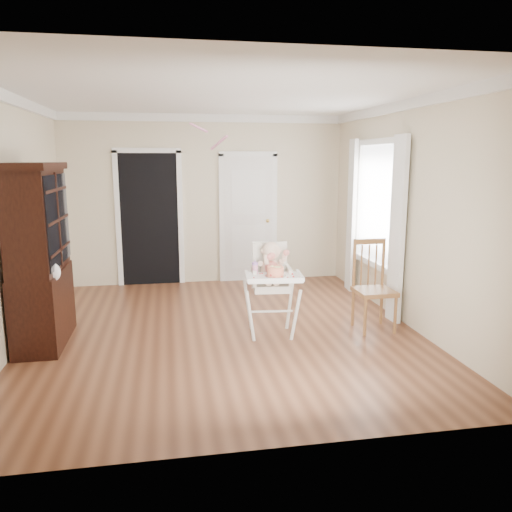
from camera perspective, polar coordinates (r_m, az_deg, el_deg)
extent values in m
plane|color=#552F1D|center=(6.01, -3.69, -8.54)|extent=(5.00, 5.00, 0.00)
plane|color=white|center=(5.70, -4.04, 17.96)|extent=(5.00, 5.00, 0.00)
plane|color=beige|center=(8.18, -5.79, 6.36)|extent=(4.50, 0.00, 4.50)
plane|color=beige|center=(5.90, -26.18, 3.48)|extent=(0.00, 5.00, 5.00)
plane|color=beige|center=(6.35, 16.84, 4.60)|extent=(0.00, 5.00, 5.00)
cube|color=black|center=(8.17, -12.06, 4.06)|extent=(0.90, 0.03, 2.10)
cube|color=white|center=(8.20, -15.49, 3.92)|extent=(0.08, 0.05, 2.18)
cube|color=white|center=(8.17, -8.62, 4.17)|extent=(0.08, 0.05, 2.18)
cube|color=white|center=(8.11, -12.38, 11.71)|extent=(1.06, 0.05, 0.08)
cube|color=white|center=(8.27, -0.88, 4.20)|extent=(0.80, 0.05, 2.05)
cube|color=white|center=(8.21, -3.92, 4.13)|extent=(0.08, 0.05, 2.13)
cube|color=white|center=(8.35, 2.10, 4.27)|extent=(0.08, 0.05, 2.13)
sphere|color=gold|center=(8.29, 1.35, 4.05)|extent=(0.06, 0.06, 0.06)
cube|color=white|center=(7.05, 13.79, 5.76)|extent=(0.02, 1.20, 1.60)
cube|color=white|center=(7.02, 13.96, 12.60)|extent=(0.06, 1.36, 0.08)
cube|color=white|center=(6.35, 15.85, 2.83)|extent=(0.08, 0.28, 2.30)
cube|color=white|center=(7.77, 10.85, 4.49)|extent=(0.08, 0.28, 2.30)
cylinder|color=white|center=(5.55, -0.64, -7.01)|extent=(0.14, 0.12, 0.63)
cylinder|color=white|center=(5.61, 4.56, -6.87)|extent=(0.12, 0.14, 0.63)
cylinder|color=white|center=(6.00, -0.92, -5.64)|extent=(0.12, 0.14, 0.63)
cylinder|color=white|center=(6.04, 3.89, -5.53)|extent=(0.14, 0.12, 0.63)
cylinder|color=white|center=(5.74, 1.78, -6.35)|extent=(0.48, 0.07, 0.03)
cube|color=silver|center=(5.71, 1.74, -3.47)|extent=(0.44, 0.42, 0.08)
cube|color=silver|center=(5.67, -0.26, -2.28)|extent=(0.08, 0.36, 0.19)
cube|color=silver|center=(5.71, 3.75, -2.20)|extent=(0.08, 0.36, 0.19)
cube|color=silver|center=(5.83, 1.57, -0.63)|extent=(0.40, 0.10, 0.46)
cube|color=white|center=(5.43, 2.03, -2.47)|extent=(0.63, 0.48, 0.03)
cube|color=white|center=(5.23, 2.27, -2.78)|extent=(0.59, 0.09, 0.04)
ellipsoid|color=beige|center=(5.71, 1.72, -1.82)|extent=(0.26, 0.22, 0.30)
sphere|color=beige|center=(5.66, 1.73, 0.58)|extent=(0.23, 0.23, 0.21)
sphere|color=red|center=(5.63, 1.79, -1.34)|extent=(0.15, 0.15, 0.15)
sphere|color=red|center=(5.58, 1.56, -0.09)|extent=(0.08, 0.08, 0.08)
sphere|color=red|center=(5.60, 3.48, 0.39)|extent=(0.07, 0.07, 0.07)
cylinder|color=silver|center=(5.42, 2.22, -2.30)|extent=(0.23, 0.23, 0.01)
cylinder|color=red|center=(5.41, 2.23, -1.76)|extent=(0.18, 0.18, 0.10)
cylinder|color=#F2E08C|center=(5.38, 2.48, -1.34)|extent=(0.08, 0.08, 0.02)
cylinder|color=pink|center=(5.54, -0.11, -1.51)|extent=(0.06, 0.06, 0.10)
cylinder|color=#A36FC2|center=(5.52, -0.11, -0.87)|extent=(0.07, 0.07, 0.03)
cone|color=#A36FC2|center=(5.52, -0.11, -0.55)|extent=(0.02, 0.02, 0.04)
cube|color=black|center=(5.98, -23.10, -5.39)|extent=(0.46, 1.10, 0.82)
cube|color=black|center=(5.80, -23.82, 3.76)|extent=(0.42, 1.10, 1.10)
cube|color=black|center=(5.48, -22.25, 3.51)|extent=(0.02, 0.48, 0.96)
cube|color=black|center=(6.02, -21.18, 4.19)|extent=(0.02, 0.48, 0.96)
cube|color=black|center=(5.76, -24.26, 9.35)|extent=(0.49, 1.17, 0.07)
ellipsoid|color=white|center=(5.53, -22.34, -1.73)|extent=(0.18, 0.15, 0.20)
cube|color=brown|center=(6.08, 13.38, -3.98)|extent=(0.44, 0.44, 0.05)
cylinder|color=brown|center=(5.90, 12.36, -6.74)|extent=(0.04, 0.04, 0.47)
cylinder|color=brown|center=(6.06, 15.63, -6.44)|extent=(0.04, 0.04, 0.47)
cylinder|color=brown|center=(6.23, 11.01, -5.74)|extent=(0.04, 0.04, 0.47)
cylinder|color=brown|center=(6.38, 14.14, -5.48)|extent=(0.04, 0.04, 0.47)
cylinder|color=brown|center=(6.11, 11.16, -0.91)|extent=(0.04, 0.04, 0.60)
cylinder|color=brown|center=(6.26, 14.33, -0.76)|extent=(0.04, 0.04, 0.60)
cube|color=brown|center=(6.13, 12.87, 1.63)|extent=(0.39, 0.05, 0.06)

